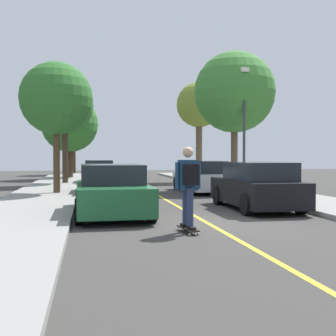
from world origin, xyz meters
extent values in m
plane|color=#3D3A38|center=(0.00, 0.00, 0.00)|extent=(80.00, 80.00, 0.00)
cube|color=gray|center=(-4.65, 0.00, 0.07)|extent=(2.71, 56.00, 0.14)
cube|color=gold|center=(0.00, 4.00, 0.00)|extent=(0.12, 39.20, 0.01)
cube|color=#1E5B33|center=(-2.25, 1.45, 0.53)|extent=(1.94, 4.05, 0.71)
cube|color=black|center=(-2.25, 1.69, 1.15)|extent=(1.69, 2.39, 0.53)
cylinder|color=black|center=(-1.35, 0.15, 0.32)|extent=(0.23, 0.64, 0.64)
cylinder|color=black|center=(-3.10, 0.12, 0.32)|extent=(0.23, 0.64, 0.64)
cylinder|color=black|center=(-1.39, 2.78, 0.32)|extent=(0.23, 0.64, 0.64)
cylinder|color=black|center=(-3.14, 2.74, 0.32)|extent=(0.23, 0.64, 0.64)
cube|color=navy|center=(-2.25, 8.39, 0.48)|extent=(1.81, 4.19, 0.61)
cube|color=black|center=(-2.24, 8.53, 1.03)|extent=(1.57, 2.39, 0.48)
cylinder|color=black|center=(-1.46, 7.00, 0.32)|extent=(0.23, 0.64, 0.64)
cylinder|color=black|center=(-3.08, 7.03, 0.32)|extent=(0.23, 0.64, 0.64)
cylinder|color=black|center=(-1.41, 9.76, 0.32)|extent=(0.23, 0.64, 0.64)
cylinder|color=black|center=(-3.03, 9.78, 0.32)|extent=(0.23, 0.64, 0.64)
cube|color=white|center=(-2.25, 15.55, 0.54)|extent=(1.82, 4.58, 0.72)
cube|color=black|center=(-2.25, 15.52, 1.15)|extent=(1.59, 2.64, 0.50)
cylinder|color=black|center=(-1.44, 13.96, 0.32)|extent=(0.23, 0.64, 0.64)
cylinder|color=black|center=(-3.09, 13.98, 0.32)|extent=(0.23, 0.64, 0.64)
cylinder|color=black|center=(-1.40, 17.12, 0.32)|extent=(0.23, 0.64, 0.64)
cylinder|color=black|center=(-3.05, 17.14, 0.32)|extent=(0.23, 0.64, 0.64)
cube|color=black|center=(2.25, 2.25, 0.55)|extent=(1.75, 4.11, 0.74)
cube|color=black|center=(2.25, 2.02, 1.19)|extent=(1.53, 2.42, 0.54)
cylinder|color=black|center=(1.45, 3.61, 0.32)|extent=(0.22, 0.64, 0.64)
cylinder|color=black|center=(3.06, 3.60, 0.32)|extent=(0.22, 0.64, 0.64)
cylinder|color=black|center=(1.43, 0.91, 0.32)|extent=(0.22, 0.64, 0.64)
cylinder|color=black|center=(3.05, 0.90, 0.32)|extent=(0.22, 0.64, 0.64)
cube|color=#B7B7BC|center=(2.25, 8.66, 0.53)|extent=(1.86, 4.61, 0.70)
cube|color=black|center=(2.25, 8.56, 1.15)|extent=(1.62, 2.66, 0.55)
cylinder|color=black|center=(1.39, 10.23, 0.32)|extent=(0.23, 0.64, 0.64)
cylinder|color=black|center=(3.05, 10.26, 0.32)|extent=(0.23, 0.64, 0.64)
cylinder|color=black|center=(1.44, 7.05, 0.32)|extent=(0.23, 0.64, 0.64)
cylinder|color=black|center=(3.11, 7.08, 0.32)|extent=(0.23, 0.64, 0.64)
cylinder|color=#4C3823|center=(-4.16, 7.98, 1.58)|extent=(0.28, 0.28, 2.88)
sphere|color=#2D6B28|center=(-4.16, 7.98, 4.03)|extent=(2.99, 2.99, 2.99)
cylinder|color=#3D2D1E|center=(-4.16, 14.73, 1.95)|extent=(0.32, 0.32, 3.62)
sphere|color=#2D6B28|center=(-4.16, 14.73, 4.54)|extent=(3.23, 3.23, 3.23)
cylinder|color=#3D2D1E|center=(-4.16, 21.35, 1.49)|extent=(0.44, 0.44, 2.70)
sphere|color=#2D6B28|center=(-4.16, 21.35, 3.96)|extent=(4.04, 4.04, 4.04)
cylinder|color=#3D2D1E|center=(-4.16, 28.97, 2.05)|extent=(0.41, 0.41, 3.81)
sphere|color=#3D7F33|center=(-4.16, 28.97, 4.71)|extent=(3.29, 3.29, 3.29)
cylinder|color=brown|center=(4.16, 9.76, 1.83)|extent=(0.33, 0.33, 3.38)
sphere|color=#3D7F33|center=(4.16, 9.76, 4.77)|extent=(3.95, 3.95, 3.95)
cylinder|color=brown|center=(4.16, 16.56, 2.21)|extent=(0.41, 0.41, 4.14)
sphere|color=olive|center=(4.16, 16.56, 4.96)|extent=(2.91, 2.91, 2.91)
cylinder|color=#38383D|center=(4.00, 7.97, 2.76)|extent=(0.12, 0.12, 5.24)
cube|color=#EAE5C6|center=(4.00, 7.97, 5.50)|extent=(0.36, 0.24, 0.20)
cube|color=black|center=(-0.78, -1.38, 0.09)|extent=(0.33, 0.86, 0.02)
cylinder|color=beige|center=(-0.92, -1.05, 0.03)|extent=(0.03, 0.06, 0.06)
cylinder|color=beige|center=(-0.73, -1.03, 0.03)|extent=(0.03, 0.06, 0.06)
cylinder|color=beige|center=(-0.83, -1.73, 0.03)|extent=(0.03, 0.06, 0.06)
cylinder|color=beige|center=(-0.64, -1.70, 0.03)|extent=(0.03, 0.06, 0.06)
cube|color=#99999E|center=(-0.83, -1.04, 0.07)|extent=(0.10, 0.05, 0.02)
cube|color=#99999E|center=(-0.73, -1.71, 0.07)|extent=(0.10, 0.05, 0.02)
cube|color=black|center=(-0.81, -1.16, 0.13)|extent=(0.14, 0.27, 0.06)
cube|color=black|center=(-0.75, -1.60, 0.13)|extent=(0.14, 0.27, 0.06)
cylinder|color=#283351|center=(-0.80, -1.26, 0.57)|extent=(0.17, 0.17, 0.81)
cylinder|color=#283351|center=(-0.76, -1.50, 0.57)|extent=(0.17, 0.17, 0.81)
cube|color=navy|center=(-0.78, -1.38, 1.24)|extent=(0.43, 0.27, 0.65)
sphere|color=tan|center=(-0.78, -1.38, 1.73)|extent=(0.23, 0.23, 0.23)
cylinder|color=navy|center=(-1.02, -1.41, 1.23)|extent=(0.10, 0.10, 0.58)
cylinder|color=navy|center=(-0.54, -1.34, 1.23)|extent=(0.10, 0.10, 0.58)
cube|color=black|center=(-0.75, -1.58, 1.26)|extent=(0.32, 0.22, 0.44)
camera|label=1|loc=(-2.89, -10.38, 1.65)|focal=46.07mm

